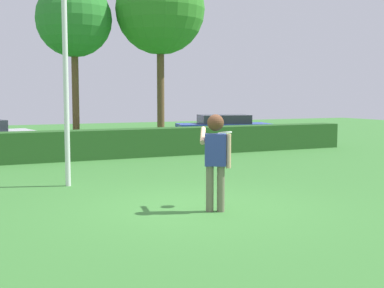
{
  "coord_description": "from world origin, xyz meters",
  "views": [
    {
      "loc": [
        -4.05,
        -8.46,
        2.1
      ],
      "look_at": [
        0.18,
        0.6,
        1.15
      ],
      "focal_mm": 47.54,
      "sensor_mm": 36.0,
      "label": 1
    }
  ],
  "objects": [
    {
      "name": "person",
      "position": [
        0.19,
        -0.39,
        1.1
      ],
      "size": [
        0.51,
        0.83,
        1.77
      ],
      "color": "#6C6C52",
      "rests_on": "ground"
    },
    {
      "name": "oak_tree",
      "position": [
        5.15,
        14.89,
        6.23
      ],
      "size": [
        4.32,
        4.32,
        8.43
      ],
      "color": "brown",
      "rests_on": "ground"
    },
    {
      "name": "parked_car_blue",
      "position": [
        6.99,
        11.78,
        0.69
      ],
      "size": [
        4.49,
        2.67,
        1.25
      ],
      "color": "#263FA5",
      "rests_on": "ground"
    },
    {
      "name": "lamppost",
      "position": [
        -1.71,
        3.4,
        3.64
      ],
      "size": [
        0.24,
        0.24,
        6.65
      ],
      "color": "silver",
      "rests_on": "ground"
    },
    {
      "name": "maple_tree",
      "position": [
        1.19,
        15.87,
        5.66
      ],
      "size": [
        3.55,
        3.55,
        7.47
      ],
      "color": "brown",
      "rests_on": "ground"
    },
    {
      "name": "ground_plane",
      "position": [
        0.0,
        0.0,
        0.0
      ],
      "size": [
        60.0,
        60.0,
        0.0
      ],
      "primitive_type": "plane",
      "color": "#387631"
    },
    {
      "name": "hedge_row",
      "position": [
        0.0,
        8.22,
        0.48
      ],
      "size": [
        20.17,
        0.9,
        0.97
      ],
      "primitive_type": "cube",
      "color": "#24511E",
      "rests_on": "ground"
    },
    {
      "name": "frisbee",
      "position": [
        0.59,
        -0.0,
        1.4
      ],
      "size": [
        0.27,
        0.27,
        0.07
      ],
      "color": "white"
    }
  ]
}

